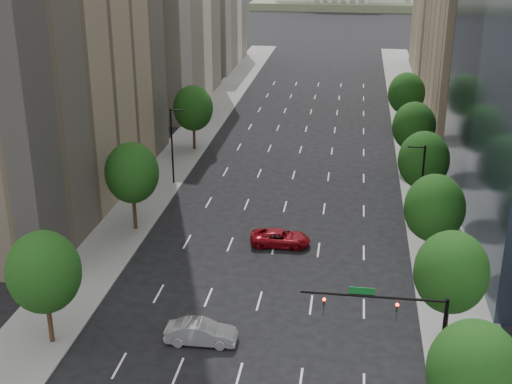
% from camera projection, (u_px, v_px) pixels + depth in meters
% --- Properties ---
extents(sidewalk_left, '(6.00, 200.00, 0.15)m').
position_uv_depth(sidewalk_left, '(145.00, 198.00, 76.37)').
color(sidewalk_left, slate).
rests_on(sidewalk_left, ground).
extents(sidewalk_right, '(6.00, 200.00, 0.15)m').
position_uv_depth(sidewalk_right, '(433.00, 214.00, 72.26)').
color(sidewalk_right, slate).
rests_on(sidewalk_right, ground).
extents(filler_left, '(14.00, 26.00, 18.00)m').
position_uv_depth(filler_left, '(204.00, 21.00, 144.44)').
color(filler_left, beige).
rests_on(filler_left, ground).
extents(parking_tan_right, '(14.00, 30.00, 30.00)m').
position_uv_depth(parking_tan_right, '(484.00, 19.00, 102.45)').
color(parking_tan_right, '#8C7759').
rests_on(parking_tan_right, ground).
extents(filler_right, '(14.00, 26.00, 16.00)m').
position_uv_depth(filler_right, '(452.00, 33.00, 135.42)').
color(filler_right, '#8C7759').
rests_on(filler_right, ground).
extents(tree_right_0, '(5.20, 5.20, 8.39)m').
position_uv_depth(tree_right_0, '(474.00, 371.00, 38.26)').
color(tree_right_0, '#382316').
rests_on(tree_right_0, ground).
extents(tree_right_1, '(5.20, 5.20, 8.75)m').
position_uv_depth(tree_right_1, '(451.00, 272.00, 48.27)').
color(tree_right_1, '#382316').
rests_on(tree_right_1, ground).
extents(tree_right_2, '(5.20, 5.20, 8.61)m').
position_uv_depth(tree_right_2, '(435.00, 208.00, 59.38)').
color(tree_right_2, '#382316').
rests_on(tree_right_2, ground).
extents(tree_right_3, '(5.20, 5.20, 8.89)m').
position_uv_depth(tree_right_3, '(424.00, 160.00, 70.34)').
color(tree_right_3, '#382316').
rests_on(tree_right_3, ground).
extents(tree_right_4, '(5.20, 5.20, 8.46)m').
position_uv_depth(tree_right_4, '(414.00, 127.00, 83.41)').
color(tree_right_4, '#382316').
rests_on(tree_right_4, ground).
extents(tree_right_5, '(5.20, 5.20, 8.75)m').
position_uv_depth(tree_right_5, '(406.00, 94.00, 98.05)').
color(tree_right_5, '#382316').
rests_on(tree_right_5, ground).
extents(tree_left_0, '(5.20, 5.20, 8.75)m').
position_uv_depth(tree_left_0, '(44.00, 272.00, 48.29)').
color(tree_left_0, '#382316').
rests_on(tree_left_0, ground).
extents(tree_left_1, '(5.20, 5.20, 8.97)m').
position_uv_depth(tree_left_1, '(132.00, 173.00, 66.65)').
color(tree_left_1, '#382316').
rests_on(tree_left_1, ground).
extents(tree_left_2, '(5.20, 5.20, 8.68)m').
position_uv_depth(tree_left_2, '(193.00, 108.00, 90.72)').
color(tree_left_2, '#382316').
rests_on(tree_left_2, ground).
extents(streetlight_rn, '(1.70, 0.20, 9.00)m').
position_uv_depth(streetlight_rn, '(421.00, 187.00, 66.19)').
color(streetlight_rn, black).
rests_on(streetlight_rn, ground).
extents(streetlight_ln, '(1.70, 0.20, 9.00)m').
position_uv_depth(streetlight_ln, '(172.00, 144.00, 78.97)').
color(streetlight_ln, black).
rests_on(streetlight_ln, ground).
extents(traffic_signal, '(9.12, 0.40, 7.38)m').
position_uv_depth(traffic_signal, '(404.00, 322.00, 43.40)').
color(traffic_signal, black).
rests_on(traffic_signal, ground).
extents(foothills, '(720.00, 413.00, 263.00)m').
position_uv_depth(foothills, '(393.00, 5.00, 580.78)').
color(foothills, olive).
rests_on(foothills, ground).
extents(car_silver, '(5.22, 1.95, 1.70)m').
position_uv_depth(car_silver, '(201.00, 333.00, 50.09)').
color(car_silver, '#98999D').
rests_on(car_silver, ground).
extents(car_red_far, '(5.66, 2.76, 1.55)m').
position_uv_depth(car_red_far, '(280.00, 238.00, 65.18)').
color(car_red_far, maroon).
rests_on(car_red_far, ground).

